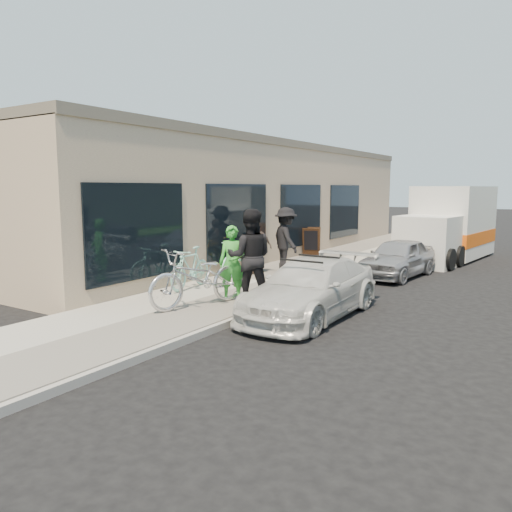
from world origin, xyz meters
The scene contains 17 objects.
ground centered at (0.00, 0.00, 0.00)m, with size 120.00×120.00×0.00m, color black.
sidewalk centered at (-2.00, 3.00, 0.07)m, with size 3.00×34.00×0.15m, color #A39F92.
curb centered at (-0.45, 3.00, 0.07)m, with size 0.12×34.00×0.13m, color #9E9A90.
storefront centered at (-5.24, 7.99, 2.12)m, with size 3.60×20.00×4.22m.
bike_rack centered at (-3.19, 2.90, 0.63)m, with size 0.24×0.53×0.79m.
sandwich_board centered at (-3.19, 8.24, 0.66)m, with size 0.78×0.79×1.00m.
sedan_white centered at (0.52, 0.82, 0.58)m, with size 1.67×4.03×1.20m.
sedan_silver centered at (0.60, 6.25, 0.56)m, with size 1.33×3.31×1.13m, color #9C9CA1.
moving_truck centered at (1.03, 10.91, 1.17)m, with size 2.55×5.55×2.64m.
tandem_bike centered at (-1.55, -0.20, 0.76)m, with size 0.81×2.31×1.22m, color silver.
woman_rider centered at (-1.29, 0.63, 0.97)m, with size 0.60×0.39×1.64m, color green.
man_standing centered at (-0.79, 0.56, 1.15)m, with size 0.97×0.76×2.00m, color black.
cruiser_bike_a centered at (-2.90, 1.12, 0.66)m, with size 0.48×1.68×1.01m, color #91D9C4.
cruiser_bike_b centered at (-2.92, 3.35, 0.63)m, with size 0.64×1.83×0.96m, color #91D9C4.
cruiser_bike_c centered at (-2.90, 3.75, 0.64)m, with size 0.46×1.63×0.98m, color gold.
bystander_a centered at (-2.27, 4.70, 1.09)m, with size 1.21×0.70×1.88m, color black.
bystander_b centered at (-2.73, 3.82, 0.91)m, with size 0.89×0.37×1.52m, color brown.
Camera 1 is at (4.93, -8.06, 2.59)m, focal length 35.00 mm.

